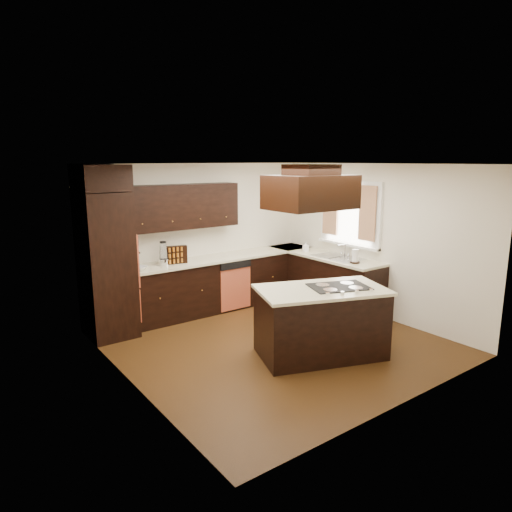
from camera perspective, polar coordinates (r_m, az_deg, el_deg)
name	(u,v)px	position (r m, az deg, el deg)	size (l,w,h in m)	color
floor	(275,343)	(6.63, 2.43, -10.85)	(4.20, 4.20, 0.02)	#523112
ceiling	(277,163)	(6.11, 2.64, 11.50)	(4.20, 4.20, 0.02)	white
wall_back	(200,237)	(7.97, -7.05, 2.42)	(4.20, 0.02, 2.50)	#EFE5CC
wall_front	(408,292)	(4.84, 18.47, -4.32)	(4.20, 0.02, 2.50)	#EFE5CC
wall_left	(127,281)	(5.22, -15.82, -3.00)	(0.02, 4.20, 2.50)	#EFE5CC
wall_right	(376,241)	(7.73, 14.80, 1.82)	(0.02, 4.20, 2.50)	#EFE5CC
oven_column	(107,265)	(6.94, -18.18, -1.11)	(0.65, 0.75, 2.12)	black
wall_oven_face	(130,258)	(7.04, -15.52, -0.27)	(0.05, 0.62, 0.78)	#D25B3A
base_cabinets_back	(212,285)	(7.90, -5.57, -3.65)	(2.93, 0.60, 0.88)	black
base_cabinets_right	(322,280)	(8.26, 8.29, -3.03)	(0.60, 2.40, 0.88)	black
countertop_back	(212,259)	(7.78, -5.58, -0.41)	(2.93, 0.63, 0.04)	beige
countertop_right	(322,255)	(8.15, 8.31, 0.09)	(0.63, 2.40, 0.04)	beige
upper_cabinets	(181,207)	(7.54, -9.34, 6.11)	(2.00, 0.34, 0.72)	black
dishwasher_front	(235,289)	(7.82, -2.60, -4.10)	(0.60, 0.05, 0.72)	#D25B3A
window_frame	(350,214)	(7.99, 11.70, 5.19)	(0.06, 1.32, 1.12)	white
window_pane	(351,214)	(8.01, 11.83, 5.20)	(0.00, 1.20, 1.00)	white
curtain_left	(367,213)	(7.67, 13.75, 5.20)	(0.02, 0.34, 0.90)	beige
curtain_right	(330,209)	(8.23, 9.25, 5.82)	(0.02, 0.34, 0.90)	beige
sink_rim	(338,257)	(7.91, 10.17, -0.15)	(0.52, 0.84, 0.01)	silver
island	(321,323)	(6.14, 8.10, -8.35)	(1.59, 0.87, 0.88)	black
island_top	(322,290)	(5.99, 8.23, -4.22)	(1.65, 0.93, 0.04)	beige
cooktop	(339,287)	(6.09, 10.32, -3.78)	(0.75, 0.50, 0.01)	black
range_hood	(311,192)	(5.78, 6.86, 7.93)	(1.05, 0.72, 0.42)	black
hood_duct	(311,170)	(5.76, 6.93, 10.66)	(0.55, 0.50, 0.13)	black
blender_base	(164,262)	(7.36, -11.45, -0.75)	(0.15, 0.15, 0.10)	silver
blender_pitcher	(163,251)	(7.32, -11.51, 0.63)	(0.13, 0.13, 0.26)	silver
spice_rack	(176,255)	(7.42, -9.94, 0.16)	(0.34, 0.09, 0.29)	black
mixing_bowl	(139,268)	(7.11, -14.43, -1.50)	(0.24, 0.24, 0.06)	white
soap_bottle	(306,247)	(8.31, 6.24, 1.16)	(0.08, 0.09, 0.19)	white
paper_towel	(355,256)	(7.52, 12.28, -0.03)	(0.10, 0.10, 0.22)	white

